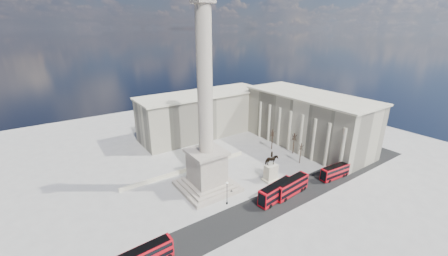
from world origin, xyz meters
TOP-DOWN VIEW (x-y plane):
  - ground at (0.00, 0.00)m, footprint 180.00×180.00m
  - asphalt_road at (5.00, -10.00)m, footprint 120.00×9.00m
  - nelsons_column at (0.00, 5.00)m, footprint 14.00×14.00m
  - balustrade_wall at (0.00, 16.00)m, footprint 40.00×0.60m
  - building_east at (45.00, 10.00)m, footprint 19.00×46.00m
  - building_northeast at (20.00, 40.00)m, footprint 51.00×17.00m
  - red_bus_a at (-22.06, -10.67)m, footprint 9.91×2.68m
  - red_bus_b at (11.13, -9.41)m, footprint 11.26×3.93m
  - red_bus_c at (15.94, -9.74)m, footprint 11.12×3.52m
  - red_bus_d at (32.22, -11.16)m, footprint 9.73×2.97m
  - victorian_lamp at (0.15, -3.94)m, footprint 0.52×0.52m
  - equestrian_statue at (16.50, -1.68)m, footprint 4.26×3.20m
  - bare_tree_near at (31.36, 0.71)m, footprint 1.62×1.62m
  - bare_tree_mid at (35.05, 6.81)m, footprint 2.02×2.02m
  - bare_tree_far at (31.50, 13.40)m, footprint 1.90×1.90m
  - pedestrian_walking at (14.17, -6.50)m, footprint 0.82×0.74m
  - pedestrian_standing at (19.47, -6.50)m, footprint 1.05×0.95m
  - pedestrian_crossing at (3.26, -1.49)m, footprint 0.97×0.90m

SIDE VIEW (x-z plane):
  - ground at x=0.00m, z-range 0.00..0.00m
  - asphalt_road at x=5.00m, z-range 0.00..0.01m
  - balustrade_wall at x=0.00m, z-range 0.00..1.10m
  - pedestrian_crossing at x=3.26m, z-range 0.00..1.61m
  - pedestrian_standing at x=19.47m, z-range 0.00..1.77m
  - pedestrian_walking at x=14.17m, z-range 0.00..1.88m
  - red_bus_d at x=32.22m, z-range 0.09..3.98m
  - red_bus_a at x=-22.06m, z-range 0.10..4.08m
  - red_bus_c at x=15.94m, z-range 0.11..4.54m
  - red_bus_b at x=11.13m, z-range 0.11..4.58m
  - equestrian_statue at x=16.50m, z-range -1.32..7.49m
  - victorian_lamp at x=0.15m, z-range 0.54..6.61m
  - bare_tree_near at x=31.36m, z-range 2.04..9.11m
  - bare_tree_mid at x=35.05m, z-range 2.21..9.88m
  - bare_tree_far at x=31.50m, z-range 2.23..9.97m
  - building_northeast at x=20.00m, z-range 0.02..16.62m
  - building_east at x=45.00m, z-range 0.02..18.62m
  - nelsons_column at x=0.00m, z-range -12.01..37.84m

